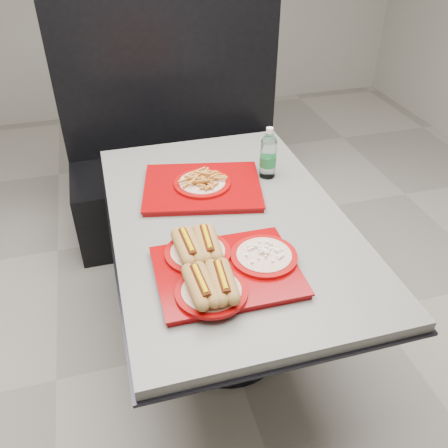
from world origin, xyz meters
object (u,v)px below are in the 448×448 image
object	(u,v)px
tray_far	(202,185)
water_bottle	(268,156)
diner_table	(228,249)
tray_near	(221,267)
booth_bench	(179,165)

from	to	relation	value
tray_far	water_bottle	bearing A→B (deg)	7.87
diner_table	water_bottle	xyz separation A→B (m)	(0.26, 0.26, 0.27)
diner_table	tray_near	xyz separation A→B (m)	(-0.12, -0.33, 0.20)
tray_near	tray_far	size ratio (longest dim) A/B	0.87
tray_near	water_bottle	xyz separation A→B (m)	(0.37, 0.58, 0.06)
water_bottle	booth_bench	bearing A→B (deg)	106.98
tray_near	water_bottle	distance (m)	0.70
tray_near	diner_table	bearing A→B (deg)	70.20
booth_bench	tray_far	world-z (taller)	booth_bench
diner_table	water_bottle	world-z (taller)	water_bottle
diner_table	water_bottle	size ratio (longest dim) A/B	6.13
diner_table	tray_far	bearing A→B (deg)	103.54
diner_table	tray_near	size ratio (longest dim) A/B	2.90
tray_near	tray_far	world-z (taller)	tray_near
water_bottle	tray_near	bearing A→B (deg)	-122.53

